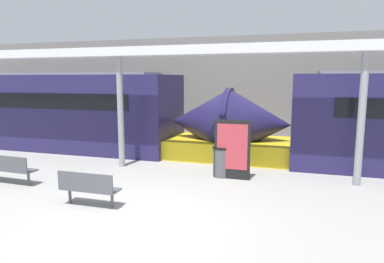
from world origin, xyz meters
TOP-DOWN VIEW (x-y plane):
  - ground_plane at (0.00, 0.00)m, footprint 60.00×60.00m
  - station_wall at (0.00, 10.87)m, footprint 56.00×0.20m
  - train_right at (-7.92, 6.54)m, footprint 17.71×2.93m
  - bench_near at (-1.23, 0.60)m, footprint 1.42×0.44m
  - bench_far at (-4.46, 1.47)m, footprint 1.74×0.51m
  - trash_bin at (1.20, 3.97)m, footprint 0.57×0.57m
  - poster_board at (1.55, 3.78)m, footprint 1.06×0.07m
  - support_column_near at (-2.30, 4.18)m, footprint 0.20×0.20m
  - support_column_far at (5.00, 4.18)m, footprint 0.20×0.20m
  - canopy_beam at (-2.30, 4.18)m, footprint 28.00×0.60m

SIDE VIEW (x-z plane):
  - ground_plane at x=0.00m, z-range 0.00..0.00m
  - trash_bin at x=1.20m, z-range 0.00..0.93m
  - bench_near at x=-1.23m, z-range 0.07..0.90m
  - bench_far at x=-4.46m, z-range 0.07..0.91m
  - poster_board at x=1.55m, z-range 0.01..1.78m
  - train_right at x=-7.92m, z-range -0.08..3.12m
  - support_column_near at x=-2.30m, z-range 0.00..3.67m
  - support_column_far at x=5.00m, z-range 0.00..3.67m
  - station_wall at x=0.00m, z-range 0.00..5.00m
  - canopy_beam at x=-2.30m, z-range 3.67..3.95m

